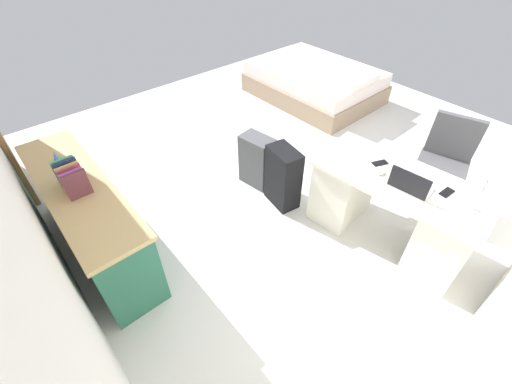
% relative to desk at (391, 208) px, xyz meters
% --- Properties ---
extents(ground_plane, '(6.16, 6.16, 0.00)m').
position_rel_desk_xyz_m(ground_plane, '(1.30, -0.09, -0.38)').
color(ground_plane, silver).
extents(desk, '(1.51, 0.82, 0.72)m').
position_rel_desk_xyz_m(desk, '(0.00, 0.00, 0.00)').
color(desk, silver).
rests_on(desk, ground_plane).
extents(office_chair, '(0.58, 0.58, 0.94)m').
position_rel_desk_xyz_m(office_chair, '(-0.02, -0.82, 0.04)').
color(office_chair, black).
rests_on(office_chair, ground_plane).
extents(credenza, '(1.80, 0.48, 0.77)m').
position_rel_desk_xyz_m(credenza, '(1.62, 2.11, 0.01)').
color(credenza, '#28664C').
rests_on(credenza, ground_plane).
extents(bed, '(1.92, 1.43, 0.58)m').
position_rel_desk_xyz_m(bed, '(2.43, -1.69, -0.13)').
color(bed, gray).
rests_on(bed, ground_plane).
extents(suitcase_black, '(0.39, 0.28, 0.66)m').
position_rel_desk_xyz_m(suitcase_black, '(0.98, 0.40, -0.05)').
color(suitcase_black, black).
rests_on(suitcase_black, ground_plane).
extents(suitcase_spare_grey, '(0.39, 0.27, 0.59)m').
position_rel_desk_xyz_m(suitcase_spare_grey, '(1.40, 0.39, -0.08)').
color(suitcase_spare_grey, '#4C4C51').
rests_on(suitcase_spare_grey, ground_plane).
extents(laptop, '(0.33, 0.26, 0.21)m').
position_rel_desk_xyz_m(laptop, '(-0.11, 0.09, 0.39)').
color(laptop, '#B7B7BC').
rests_on(laptop, desk).
extents(computer_mouse, '(0.07, 0.11, 0.03)m').
position_rel_desk_xyz_m(computer_mouse, '(0.15, 0.08, 0.36)').
color(computer_mouse, white).
rests_on(computer_mouse, desk).
extents(cell_phone_near_laptop, '(0.07, 0.14, 0.01)m').
position_rel_desk_xyz_m(cell_phone_near_laptop, '(-0.33, -0.11, 0.35)').
color(cell_phone_near_laptop, black).
rests_on(cell_phone_near_laptop, desk).
extents(cell_phone_by_mouse, '(0.11, 0.15, 0.01)m').
position_rel_desk_xyz_m(cell_phone_by_mouse, '(0.24, -0.04, 0.35)').
color(cell_phone_by_mouse, black).
rests_on(cell_phone_by_mouse, desk).
extents(desk_lamp, '(0.16, 0.11, 0.34)m').
position_rel_desk_xyz_m(desk_lamp, '(-0.51, -0.06, 0.60)').
color(desk_lamp, silver).
rests_on(desk_lamp, desk).
extents(book_row, '(0.31, 0.17, 0.22)m').
position_rel_desk_xyz_m(book_row, '(1.59, 2.11, 0.49)').
color(book_row, brown).
rests_on(book_row, credenza).
extents(figurine_small, '(0.08, 0.08, 0.11)m').
position_rel_desk_xyz_m(figurine_small, '(2.01, 2.11, 0.45)').
color(figurine_small, '#4C7FBF').
rests_on(figurine_small, credenza).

